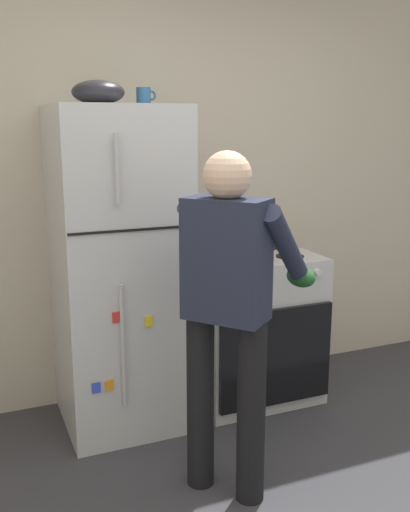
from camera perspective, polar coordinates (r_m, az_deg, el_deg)
kitchen_wall_back at (r=3.72m, az=-4.24°, el=7.23°), size 6.00×0.10×2.70m
refrigerator at (r=3.33m, az=-8.32°, el=-1.39°), size 0.68×0.72×1.80m
stove_range at (r=3.74m, az=4.53°, el=-6.80°), size 0.76×0.67×0.93m
person_cook at (r=2.63m, az=2.44°, el=-3.83°), size 0.70×0.72×1.60m
red_pot at (r=3.49m, az=2.64°, el=0.86°), size 0.33×0.23×0.12m
coffee_mug at (r=3.33m, az=-5.95°, el=15.17°), size 0.11×0.08×0.10m
pepper_mill at (r=3.91m, az=7.18°, el=2.38°), size 0.05×0.05×0.16m
mixing_bowl at (r=3.21m, az=-10.33°, el=15.37°), size 0.27×0.27×0.12m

